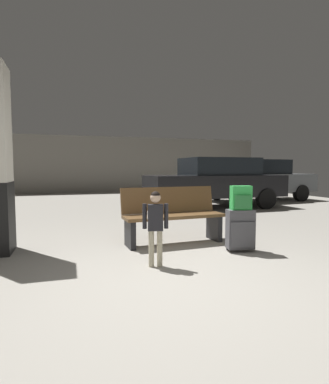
{
  "coord_description": "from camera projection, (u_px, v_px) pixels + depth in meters",
  "views": [
    {
      "loc": [
        -1.04,
        -2.95,
        1.19
      ],
      "look_at": [
        0.25,
        1.3,
        0.85
      ],
      "focal_mm": 28.92,
      "sensor_mm": 36.0,
      "label": 1
    }
  ],
  "objects": [
    {
      "name": "backpack_bright",
      "position": [
        241.0,
        198.0,
        4.38
      ],
      "size": [
        0.31,
        0.24,
        0.34
      ],
      "color": "green",
      "rests_on": "suitcase"
    },
    {
      "name": "garage_back_wall",
      "position": [
        92.0,
        164.0,
        15.37
      ],
      "size": [
        18.0,
        0.12,
        2.8
      ],
      "primitive_type": "cube",
      "color": "gray",
      "rests_on": "ground_plane"
    },
    {
      "name": "parked_car_near",
      "position": [
        215.0,
        181.0,
        9.43
      ],
      "size": [
        4.14,
        1.88,
        1.51
      ],
      "color": "black",
      "rests_on": "ground_plane"
    },
    {
      "name": "ground_plane",
      "position": [
        119.0,
        223.0,
        7.03
      ],
      "size": [
        18.0,
        18.0,
        0.1
      ],
      "primitive_type": "cube",
      "color": "gray"
    },
    {
      "name": "suitcase",
      "position": [
        240.0,
        229.0,
        4.41
      ],
      "size": [
        0.41,
        0.29,
        0.6
      ],
      "color": "#4C4C51",
      "rests_on": "ground_plane"
    },
    {
      "name": "child",
      "position": [
        155.0,
        221.0,
        3.71
      ],
      "size": [
        0.3,
        0.21,
        0.92
      ],
      "color": "beige",
      "rests_on": "ground_plane"
    },
    {
      "name": "parked_car_side",
      "position": [
        257.0,
        179.0,
        11.43
      ],
      "size": [
        4.24,
        2.08,
        1.51
      ],
      "color": "slate",
      "rests_on": "ground_plane"
    },
    {
      "name": "bench",
      "position": [
        172.0,
        215.0,
        4.95
      ],
      "size": [
        1.63,
        0.63,
        0.89
      ],
      "color": "brown",
      "rests_on": "ground_plane"
    }
  ]
}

